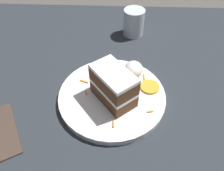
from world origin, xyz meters
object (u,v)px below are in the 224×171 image
plate (112,96)px  cake_slice (113,86)px  cream_dollop (134,69)px  orange_garnish (150,87)px  drinking_glass (134,24)px

plate → cake_slice: cake_slice is taller
plate → cream_dollop: bearing=143.4°
cake_slice → orange_garnish: (-0.04, 0.10, -0.04)m
cake_slice → drinking_glass: (-0.32, 0.06, -0.02)m
cream_dollop → orange_garnish: 0.07m
orange_garnish → cream_dollop: bearing=-140.3°
orange_garnish → drinking_glass: (-0.28, -0.04, 0.02)m
orange_garnish → drinking_glass: drinking_glass is taller
cream_dollop → drinking_glass: (-0.23, 0.01, 0.00)m
plate → cake_slice: (0.01, 0.00, 0.05)m
plate → cake_slice: 0.06m
cake_slice → drinking_glass: 0.33m
cream_dollop → drinking_glass: 0.23m
cake_slice → cream_dollop: cake_slice is taller
cream_dollop → orange_garnish: bearing=39.7°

